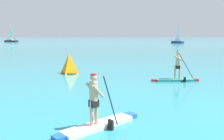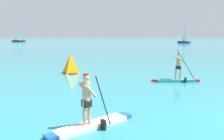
# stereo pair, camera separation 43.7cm
# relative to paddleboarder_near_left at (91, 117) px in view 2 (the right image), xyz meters

# --- Properties ---
(paddleboarder_near_left) EXTENTS (2.74, 2.13, 1.75)m
(paddleboarder_near_left) POSITION_rel_paddleboarder_near_left_xyz_m (0.00, 0.00, 0.00)
(paddleboarder_near_left) COLOR white
(paddleboarder_near_left) RESTS_ON ground
(paddleboarder_mid_center) EXTENTS (2.93, 0.83, 1.99)m
(paddleboarder_mid_center) POSITION_rel_paddleboarder_near_left_xyz_m (5.14, 7.12, 0.06)
(paddleboarder_mid_center) COLOR teal
(paddleboarder_mid_center) RESTS_ON ground
(race_marker_buoy) EXTENTS (1.37, 1.37, 1.48)m
(race_marker_buoy) POSITION_rel_paddleboarder_near_left_xyz_m (-1.74, 10.77, 0.31)
(race_marker_buoy) COLOR orange
(race_marker_buoy) RESTS_ON ground
(sailboat_left_horizon) EXTENTS (5.64, 4.27, 6.57)m
(sailboat_left_horizon) POSITION_rel_paddleboarder_near_left_xyz_m (-29.39, 86.25, 0.44)
(sailboat_left_horizon) COLOR black
(sailboat_left_horizon) RESTS_ON ground
(sailboat_right_horizon) EXTENTS (3.23, 4.26, 7.25)m
(sailboat_right_horizon) POSITION_rel_paddleboarder_near_left_xyz_m (28.15, 68.34, 0.65)
(sailboat_right_horizon) COLOR navy
(sailboat_right_horizon) RESTS_ON ground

